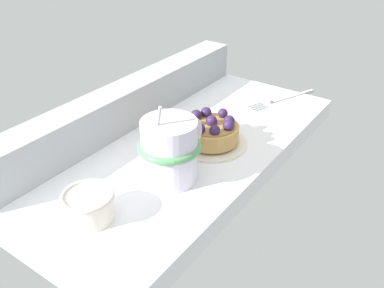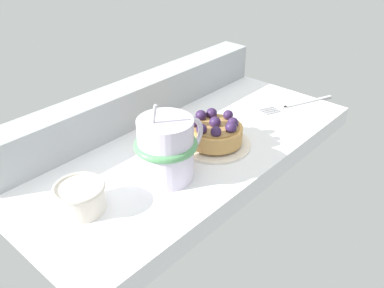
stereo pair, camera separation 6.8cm
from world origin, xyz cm
name	(u,v)px [view 2 (the right image)]	position (x,y,z in cm)	size (l,w,h in cm)	color
ground_plane	(186,150)	(0.00, 0.00, -1.83)	(64.06, 31.68, 3.65)	white
window_rail_back	(136,101)	(0.00, 12.87, 3.77)	(62.78, 5.94, 7.54)	#9EA3A8
dessert_plate	(214,143)	(2.41, -4.54, 0.41)	(12.75, 12.75, 0.87)	silver
raspberry_tart	(215,131)	(2.43, -4.53, 2.77)	(9.60, 9.60, 4.67)	tan
coffee_mug	(167,148)	(-9.61, -5.01, 5.06)	(13.18, 9.64, 12.89)	silver
dessert_fork	(297,104)	(26.29, -7.17, 0.30)	(16.88, 8.16, 0.60)	#B7B7BC
sugar_bowl	(80,197)	(-23.27, -1.72, 2.13)	(7.19, 7.19, 3.98)	silver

